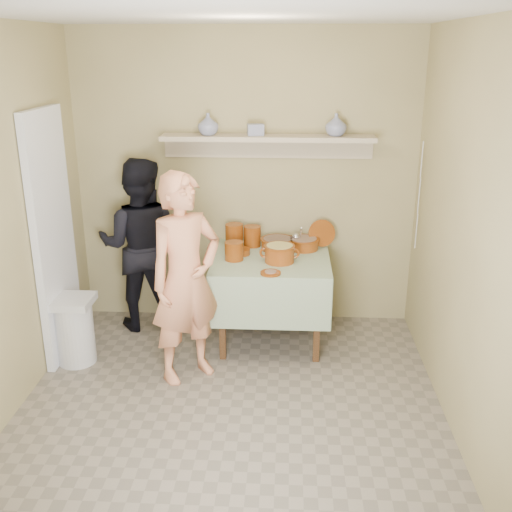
# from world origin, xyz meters

# --- Properties ---
(ground) EXTENTS (3.50, 3.50, 0.00)m
(ground) POSITION_xyz_m (0.00, 0.00, 0.00)
(ground) COLOR #746A5B
(ground) RESTS_ON ground
(tile_panel) EXTENTS (0.06, 0.70, 2.00)m
(tile_panel) POSITION_xyz_m (-1.46, 0.95, 1.00)
(tile_panel) COLOR silver
(tile_panel) RESTS_ON ground
(plate_stack_a) EXTENTS (0.16, 0.16, 0.21)m
(plate_stack_a) POSITION_xyz_m (-0.08, 1.52, 0.86)
(plate_stack_a) COLOR #662A0A
(plate_stack_a) RESTS_ON serving_table
(plate_stack_b) EXTENTS (0.15, 0.15, 0.18)m
(plate_stack_b) POSITION_xyz_m (0.07, 1.55, 0.85)
(plate_stack_b) COLOR #662A0A
(plate_stack_b) RESTS_ON serving_table
(bowl_stack) EXTENTS (0.16, 0.16, 0.16)m
(bowl_stack) POSITION_xyz_m (-0.05, 1.18, 0.84)
(bowl_stack) COLOR #662A0A
(bowl_stack) RESTS_ON serving_table
(empty_bowl) EXTENTS (0.17, 0.17, 0.05)m
(empty_bowl) POSITION_xyz_m (-0.02, 1.32, 0.79)
(empty_bowl) COLOR #662A0A
(empty_bowl) RESTS_ON serving_table
(propped_lid) EXTENTS (0.25, 0.15, 0.23)m
(propped_lid) POSITION_xyz_m (0.68, 1.58, 0.88)
(propped_lid) COLOR #662A0A
(propped_lid) RESTS_ON serving_table
(vase_right) EXTENTS (0.23, 0.23, 0.18)m
(vase_right) POSITION_xyz_m (0.77, 1.62, 1.81)
(vase_right) COLOR navy
(vase_right) RESTS_ON wall_shelf
(vase_left) EXTENTS (0.24, 0.24, 0.18)m
(vase_left) POSITION_xyz_m (-0.30, 1.61, 1.81)
(vase_left) COLOR navy
(vase_left) RESTS_ON wall_shelf
(ceramic_box) EXTENTS (0.15, 0.12, 0.10)m
(ceramic_box) POSITION_xyz_m (0.10, 1.61, 1.77)
(ceramic_box) COLOR navy
(ceramic_box) RESTS_ON wall_shelf
(person_cook) EXTENTS (0.70, 0.67, 1.61)m
(person_cook) POSITION_xyz_m (-0.36, 0.63, 0.80)
(person_cook) COLOR tan
(person_cook) RESTS_ON ground
(person_helper) EXTENTS (0.77, 0.61, 1.54)m
(person_helper) POSITION_xyz_m (-0.91, 1.49, 0.77)
(person_helper) COLOR black
(person_helper) RESTS_ON ground
(room_shell) EXTENTS (3.04, 3.54, 2.62)m
(room_shell) POSITION_xyz_m (0.00, 0.00, 1.61)
(room_shell) COLOR tan
(room_shell) RESTS_ON ground
(serving_table) EXTENTS (0.97, 0.97, 0.76)m
(serving_table) POSITION_xyz_m (0.25, 1.28, 0.64)
(serving_table) COLOR #4C2D16
(serving_table) RESTS_ON ground
(cazuela_meat_a) EXTENTS (0.30, 0.30, 0.10)m
(cazuela_meat_a) POSITION_xyz_m (0.30, 1.48, 0.82)
(cazuela_meat_a) COLOR #6B2C0D
(cazuela_meat_a) RESTS_ON serving_table
(cazuela_meat_b) EXTENTS (0.28, 0.28, 0.10)m
(cazuela_meat_b) POSITION_xyz_m (0.52, 1.49, 0.82)
(cazuela_meat_b) COLOR #6B2C0D
(cazuela_meat_b) RESTS_ON serving_table
(ladle) EXTENTS (0.08, 0.26, 0.19)m
(ladle) POSITION_xyz_m (0.46, 1.50, 0.87)
(ladle) COLOR silver
(ladle) RESTS_ON cazuela_meat_b
(cazuela_rice) EXTENTS (0.33, 0.25, 0.14)m
(cazuela_rice) POSITION_xyz_m (0.32, 1.15, 0.85)
(cazuela_rice) COLOR #6B2C0D
(cazuela_rice) RESTS_ON serving_table
(front_plate) EXTENTS (0.16, 0.16, 0.03)m
(front_plate) POSITION_xyz_m (0.26, 0.87, 0.77)
(front_plate) COLOR #662A0A
(front_plate) RESTS_ON serving_table
(wall_shelf) EXTENTS (1.80, 0.25, 0.21)m
(wall_shelf) POSITION_xyz_m (0.20, 1.65, 1.67)
(wall_shelf) COLOR tan
(wall_shelf) RESTS_ON room_shell
(trash_bin) EXTENTS (0.32, 0.32, 0.56)m
(trash_bin) POSITION_xyz_m (-1.31, 0.78, 0.28)
(trash_bin) COLOR silver
(trash_bin) RESTS_ON ground
(electrical_cord) EXTENTS (0.01, 0.05, 0.90)m
(electrical_cord) POSITION_xyz_m (1.47, 1.48, 1.25)
(electrical_cord) COLOR silver
(electrical_cord) RESTS_ON wall_shelf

